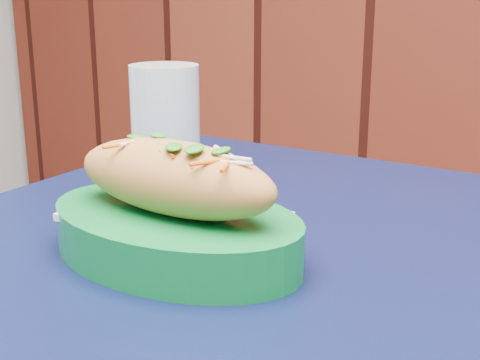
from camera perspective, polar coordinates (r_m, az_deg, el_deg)
The scene contains 2 objects.
banh_mi_basket at distance 0.55m, azimuth -5.62°, elevation -2.58°, with size 0.23×0.16×0.11m.
water_glass at distance 0.79m, azimuth -6.38°, elevation 5.03°, with size 0.08×0.08×0.13m, color silver.
Camera 1 is at (0.07, 1.12, 0.97)m, focal length 50.00 mm.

